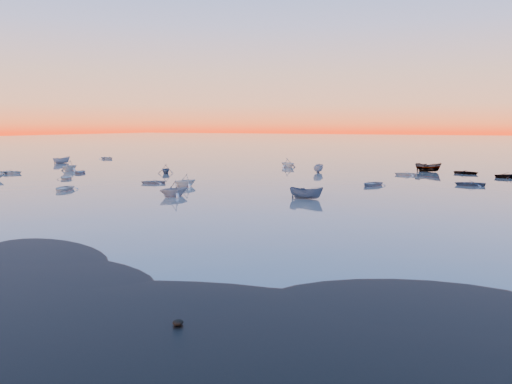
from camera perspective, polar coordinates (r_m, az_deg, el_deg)
The scene contains 5 objects.
ground at distance 123.91m, azimuth 14.32°, elevation 3.63°, with size 600.00×600.00×0.00m, color #6F655C.
mud_lobes at distance 32.32m, azimuth -23.34°, elevation -7.88°, with size 140.00×6.00×0.07m, color black, non-canonical shape.
moored_fleet at distance 78.47m, azimuth 7.66°, elevation 1.55°, with size 124.00×58.00×1.20m, color silver, non-canonical shape.
boat_near_left at distance 68.03m, azimuth -21.11°, elevation 0.16°, with size 3.95×1.64×0.99m, color silver.
boat_near_center at distance 56.74m, azimuth 5.75°, elevation -0.77°, with size 3.97×1.68×1.37m, color #324660.
Camera 1 is at (23.69, -21.34, 8.35)m, focal length 35.00 mm.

